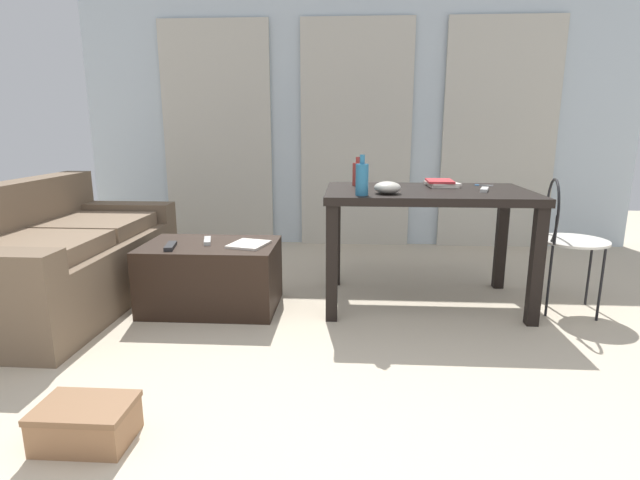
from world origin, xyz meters
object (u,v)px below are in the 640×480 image
Objects in this scene: craft_table at (427,206)px; shoebox at (86,423)px; tv_remote_primary at (171,246)px; bowl at (387,188)px; bottle_far at (362,179)px; bottle_near at (358,174)px; couch at (58,260)px; tv_remote_secondary at (207,241)px; coffee_table at (212,276)px; wire_chair at (563,230)px; magazine at (249,244)px; book_stack at (441,183)px; scissors at (482,185)px; tv_remote_on_table at (485,189)px.

craft_table is 2.26m from shoebox.
tv_remote_primary is at bearing 95.52° from shoebox.
bottle_far is at bearing -153.06° from bowl.
couch is at bearing -168.62° from bottle_near.
bottle_near is at bearing 155.80° from craft_table.
tv_remote_secondary is at bearing 87.64° from shoebox.
bottle_near reaches higher than coffee_table.
shoebox is at bearing -132.41° from craft_table.
coffee_table is at bearing -177.26° from wire_chair.
coffee_table is 0.65× the size of craft_table.
tv_remote_secondary reaches higher than magazine.
coffee_table is 3.55× the size of bottle_far.
wire_chair is 1.16m from bowl.
bottle_far is 0.98× the size of magazine.
bowl is 0.58× the size of book_stack.
bottle_far reaches higher than shoebox.
tv_remote_primary reaches higher than magazine.
coffee_table is 1.47m from craft_table.
wire_chair is at bearing -5.27° from craft_table.
bowl is at bearing -0.44° from couch.
shoebox is (-1.88, -1.86, -0.69)m from scissors.
shoebox is at bearing -128.29° from bottle_far.
shoebox is (-1.47, -1.61, -0.58)m from craft_table.
tv_remote_primary is at bearing -149.37° from coffee_table.
coffee_table is 1.44m from shoebox.
coffee_table is 3.04× the size of book_stack.
bottle_near is at bearing 22.26° from coffee_table.
tv_remote_on_table is at bearing -100.69° from scissors.
tv_remote_on_table is at bearing 4.57° from coffee_table.
bottle_near is 1.06× the size of tv_remote_secondary.
scissors is (0.40, 0.25, 0.11)m from craft_table.
scissors is at bearing 143.73° from wire_chair.
bowl is (0.16, 0.08, -0.06)m from bottle_far.
shoebox is (-1.20, -1.40, -0.72)m from bowl.
tv_remote_primary reaches higher than shoebox.
tv_remote_on_table is 0.87× the size of tv_remote_secondary.
tv_remote_primary is at bearing -156.11° from bottle_near.
tv_remote_on_table is at bearing 14.82° from bowl.
tv_remote_primary is at bearing -178.99° from bottle_far.
bowl is at bearing -145.98° from scissors.
bottle_near is (-1.29, 0.28, 0.32)m from wire_chair.
tv_remote_primary reaches higher than coffee_table.
book_stack is (0.55, 0.48, -0.08)m from bottle_far.
scissors is at bearing 8.89° from couch.
wire_chair is 6.99× the size of scissors.
tv_remote_secondary is (-0.03, 0.03, 0.23)m from coffee_table.
bowl is (-1.12, -0.13, 0.27)m from wire_chair.
bottle_far reaches higher than craft_table.
scissors is at bearing 32.77° from bottle_far.
shoebox is (-0.34, -1.40, -0.36)m from magazine.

